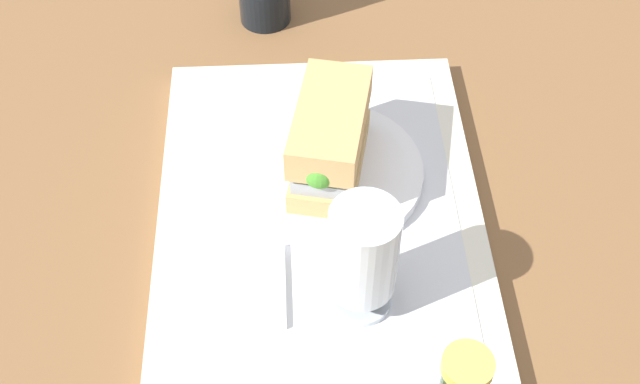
{
  "coord_description": "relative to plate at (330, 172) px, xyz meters",
  "views": [
    {
      "loc": [
        0.49,
        -0.02,
        0.64
      ],
      "look_at": [
        0.0,
        0.0,
        0.05
      ],
      "focal_mm": 44.86,
      "sensor_mm": 36.0,
      "label": 1
    }
  ],
  "objects": [
    {
      "name": "napkin_folded",
      "position": [
        0.13,
        -0.08,
        -0.0
      ],
      "size": [
        0.09,
        0.07,
        0.01
      ],
      "primitive_type": "cube",
      "color": "white",
      "rests_on": "placemat"
    },
    {
      "name": "tray",
      "position": [
        0.04,
        -0.01,
        -0.02
      ],
      "size": [
        0.44,
        0.32,
        0.02
      ],
      "primitive_type": "cube",
      "color": "beige",
      "rests_on": "ground_plane"
    },
    {
      "name": "ground_plane",
      "position": [
        0.04,
        -0.01,
        -0.03
      ],
      "size": [
        3.0,
        3.0,
        0.0
      ],
      "primitive_type": "plane",
      "color": "brown"
    },
    {
      "name": "placemat",
      "position": [
        0.04,
        -0.01,
        -0.01
      ],
      "size": [
        0.38,
        0.27,
        0.0
      ],
      "primitive_type": "cube",
      "color": "silver",
      "rests_on": "tray"
    },
    {
      "name": "plate",
      "position": [
        0.0,
        0.0,
        0.0
      ],
      "size": [
        0.19,
        0.19,
        0.01
      ],
      "primitive_type": "cylinder",
      "color": "white",
      "rests_on": "placemat"
    },
    {
      "name": "beer_glass",
      "position": [
        0.15,
        0.02,
        0.06
      ],
      "size": [
        0.06,
        0.06,
        0.12
      ],
      "color": "silver",
      "rests_on": "placemat"
    },
    {
      "name": "sandwich",
      "position": [
        0.0,
        -0.0,
        0.05
      ],
      "size": [
        0.14,
        0.09,
        0.08
      ],
      "rotation": [
        0.0,
        0.0,
        -0.22
      ],
      "color": "tan",
      "rests_on": "plate"
    }
  ]
}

